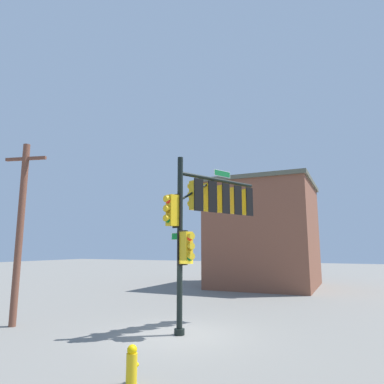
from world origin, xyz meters
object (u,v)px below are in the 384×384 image
Objects in this scene: signal_pole_assembly at (207,211)px; brick_building at (265,234)px; utility_pole at (20,228)px; fire_hydrant at (132,365)px.

brick_building is at bearing 4.55° from signal_pole_assembly.
signal_pole_assembly is at bearing -68.01° from utility_pole.
brick_building is at bearing 4.65° from fire_hydrant.
utility_pole is 8.43m from fire_hydrant.
fire_hydrant is (-5.42, -0.47, -3.91)m from signal_pole_assembly.
brick_building is (17.54, -5.64, 0.31)m from utility_pole.
signal_pole_assembly is 7.38m from utility_pole.
fire_hydrant is 0.09× the size of brick_building.
signal_pole_assembly is 0.88× the size of utility_pole.
fire_hydrant is (-2.67, -7.28, -3.29)m from utility_pole.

